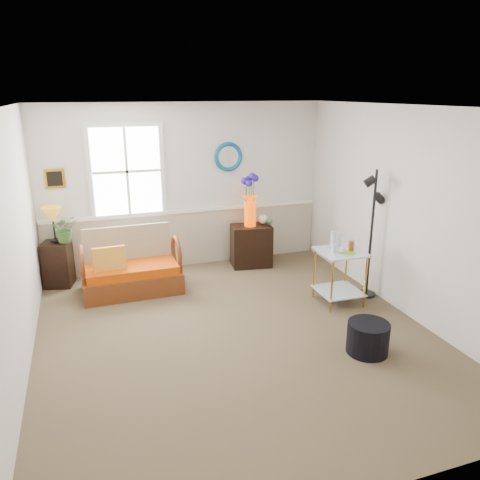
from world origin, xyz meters
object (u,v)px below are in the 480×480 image
object	(u,v)px
floor_lamp	(371,235)
ottoman	(368,338)
lamp_stand	(58,264)
loveseat	(131,262)
side_table	(339,277)
cabinet	(251,246)

from	to	relation	value
floor_lamp	ottoman	bearing A→B (deg)	-105.54
floor_lamp	lamp_stand	bearing A→B (deg)	173.99
loveseat	lamp_stand	world-z (taller)	loveseat
loveseat	side_table	size ratio (longest dim) A/B	1.84
cabinet	floor_lamp	xyz separation A→B (m)	(1.13, -1.63, 0.55)
cabinet	side_table	distance (m)	1.83
side_table	ottoman	distance (m)	1.30
cabinet	ottoman	bearing A→B (deg)	-76.35
loveseat	lamp_stand	bearing A→B (deg)	149.58
lamp_stand	cabinet	bearing A→B (deg)	-2.65
cabinet	ottoman	distance (m)	2.97
loveseat	side_table	world-z (taller)	loveseat
loveseat	ottoman	xyz separation A→B (m)	(2.26, -2.52, -0.27)
lamp_stand	floor_lamp	bearing A→B (deg)	-23.34
floor_lamp	loveseat	bearing A→B (deg)	176.12
lamp_stand	side_table	size ratio (longest dim) A/B	0.90
side_table	ottoman	bearing A→B (deg)	-105.80
loveseat	ottoman	size ratio (longest dim) A/B	2.97
loveseat	cabinet	world-z (taller)	loveseat
side_table	cabinet	bearing A→B (deg)	110.28
side_table	ottoman	world-z (taller)	side_table
loveseat	side_table	xyz separation A→B (m)	(2.61, -1.29, -0.08)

